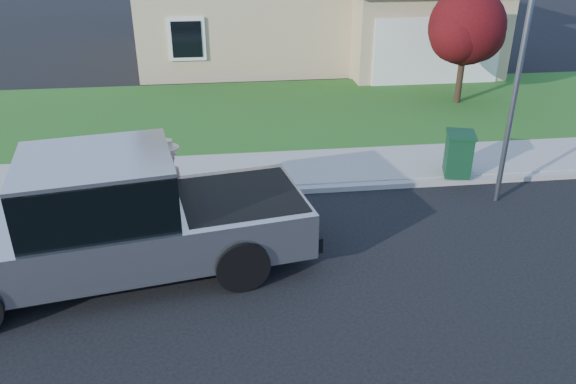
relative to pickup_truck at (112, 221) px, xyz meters
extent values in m
plane|color=black|center=(3.02, -0.21, -0.99)|extent=(80.00, 80.00, 0.00)
cube|color=gray|center=(4.02, 2.69, -0.93)|extent=(40.00, 0.20, 0.12)
cube|color=gray|center=(4.02, 3.79, -0.91)|extent=(40.00, 2.00, 0.15)
cube|color=#164E19|center=(4.02, 8.29, -0.94)|extent=(40.00, 7.00, 0.10)
cube|color=tan|center=(9.52, 13.79, 0.61)|extent=(5.50, 6.00, 3.20)
cube|color=white|center=(9.52, 10.77, 0.26)|extent=(4.60, 0.12, 2.30)
cube|color=black|center=(0.82, 12.24, 0.61)|extent=(1.30, 0.10, 1.50)
cylinder|color=black|center=(2.04, -0.68, -0.55)|extent=(0.92, 0.47, 0.88)
cylinder|color=black|center=(1.70, 1.31, -0.55)|extent=(0.92, 0.47, 0.88)
cube|color=#A2A4A9|center=(0.03, 0.00, -0.23)|extent=(6.54, 3.21, 0.79)
cube|color=black|center=(-0.13, -0.02, 0.60)|extent=(2.62, 2.40, 0.93)
cube|color=#A2A4A9|center=(-0.13, -0.02, 1.09)|extent=(2.62, 2.40, 0.09)
cube|color=black|center=(2.09, 0.35, 0.14)|extent=(2.26, 2.17, 0.07)
cube|color=black|center=(3.15, 0.53, -0.44)|extent=(0.48, 2.08, 0.27)
cube|color=black|center=(-1.20, 1.00, 0.49)|extent=(0.17, 0.26, 0.20)
imported|color=tan|center=(0.85, 1.41, -0.16)|extent=(0.70, 0.58, 1.65)
cylinder|color=#DAB98C|center=(0.85, 1.41, 0.68)|extent=(0.44, 0.44, 0.04)
cylinder|color=#DAB98C|center=(0.85, 1.41, 0.75)|extent=(0.22, 0.22, 0.15)
cylinder|color=black|center=(9.44, 8.47, -0.08)|extent=(0.20, 0.20, 1.61)
sphere|color=#490F12|center=(9.44, 8.47, 1.48)|extent=(2.32, 2.32, 2.32)
sphere|color=#490F12|center=(9.94, 8.77, 1.18)|extent=(1.71, 1.71, 1.71)
sphere|color=#490F12|center=(9.04, 8.17, 1.28)|extent=(1.61, 1.61, 1.61)
cube|color=#0D321B|center=(7.11, 2.89, -0.38)|extent=(0.71, 0.77, 0.92)
cube|color=#0D321B|center=(7.11, 2.89, 0.12)|extent=(0.78, 0.84, 0.07)
cylinder|color=slate|center=(7.56, 1.79, 1.25)|extent=(0.11, 0.11, 4.47)
camera|label=1|loc=(1.82, -8.25, 4.36)|focal=35.00mm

